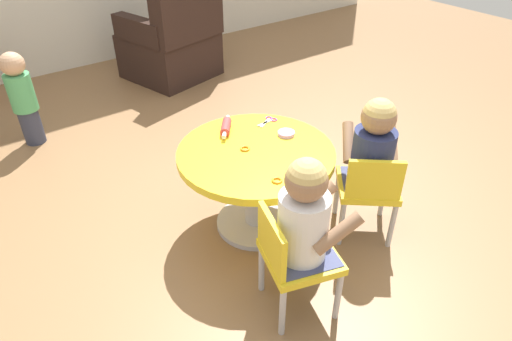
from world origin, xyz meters
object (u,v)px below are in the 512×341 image
Objects in this scene: seated_child_right at (374,146)px; armchair_dark at (173,45)px; toddler_standing at (22,96)px; child_chair_left at (293,257)px; rolling_pin at (226,127)px; craft_scissors at (269,121)px; craft_table at (256,172)px; child_chair_right at (368,188)px; seated_child_left at (305,214)px.

armchair_dark reaches higher than seated_child_right.
toddler_standing is (-1.40, -0.46, 0.05)m from armchair_dark.
rolling_pin is at bearing 75.96° from child_chair_left.
toddler_standing is at bearing 120.02° from seated_child_right.
craft_scissors is at bearing 58.95° from child_chair_left.
craft_table is 5.68× the size of craft_scissors.
child_chair_left reaches higher than craft_scissors.
seated_child_left is at bearing -165.47° from child_chair_right.
armchair_dark is 4.53× the size of rolling_pin.
craft_table is at bearing 136.32° from child_chair_right.
seated_child_left reaches higher than craft_table.
rolling_pin is at bearing 122.93° from child_chair_right.
child_chair_left is 2.30m from toddler_standing.
rolling_pin is 1.36× the size of craft_scissors.
child_chair_left reaches higher than craft_table.
child_chair_right is at bearing -130.27° from seated_child_right.
child_chair_left and child_chair_right have the same top height.
seated_child_left is 0.59× the size of armchair_dark.
child_chair_left is at bearing -165.32° from seated_child_right.
craft_table is at bearing 72.90° from seated_child_left.
child_chair_right is 3.78× the size of craft_scissors.
child_chair_left is at bearing -121.05° from craft_scissors.
seated_child_left is at bearing -106.99° from armchair_dark.
child_chair_right is 0.82m from rolling_pin.
craft_table is 1.84m from toddler_standing.
rolling_pin is (0.20, 0.81, 0.21)m from child_chair_left.
seated_child_left is 2.84m from armchair_dark.
craft_table is 1.20× the size of toddler_standing.
child_chair_left is at bearing 162.39° from seated_child_left.
child_chair_right is 2.56m from armchair_dark.
craft_table is at bearing -66.24° from toddler_standing.
craft_scissors is (0.99, -1.48, 0.13)m from toddler_standing.
seated_child_right is at bearing 49.73° from child_chair_right.
armchair_dark is (0.86, 2.69, 0.00)m from child_chair_left.
armchair_dark reaches higher than toddler_standing.
child_chair_left is at bearing -76.56° from toddler_standing.
armchair_dark reaches higher than rolling_pin.
seated_child_left reaches higher than toddler_standing.
rolling_pin is at bearing -109.36° from armchair_dark.
child_chair_left is 3.78× the size of craft_scissors.
armchair_dark reaches higher than craft_table.
armchair_dark is at bearing 73.04° from craft_table.
seated_child_right is 0.76× the size of toddler_standing.
seated_child_right is at bearing -54.26° from rolling_pin.
armchair_dark is at bearing 84.77° from child_chair_right.
seated_child_right is at bearing -39.76° from craft_table.
seated_child_right reaches higher than child_chair_left.
child_chair_left is 0.62× the size of armchair_dark.
craft_table is at bearing 68.98° from child_chair_left.
toddler_standing is (-0.74, 1.69, 0.00)m from craft_table.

